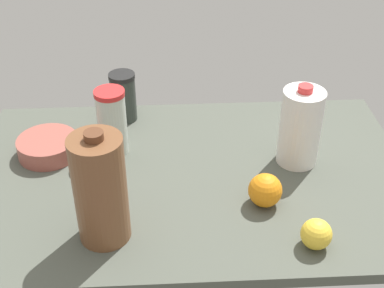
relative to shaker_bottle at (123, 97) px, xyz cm
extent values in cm
cube|color=#4C5147|center=(19.69, -29.97, -9.41)|extent=(120.00, 76.00, 3.00)
cylinder|color=#2C332D|center=(0.00, 0.00, -0.74)|extent=(7.84, 7.84, 14.33)
cylinder|color=black|center=(0.00, 0.00, 7.13)|extent=(8.07, 8.07, 1.40)
cylinder|color=white|center=(49.44, -25.08, 3.11)|extent=(11.37, 11.37, 22.03)
cylinder|color=red|center=(49.44, -25.08, 15.02)|extent=(3.98, 3.98, 1.80)
cylinder|color=silver|center=(-2.10, -17.66, 1.27)|extent=(8.24, 8.24, 18.35)
cylinder|color=red|center=(-2.10, -17.66, 11.14)|extent=(8.48, 8.48, 1.40)
cylinder|color=brown|center=(-1.99, -52.13, 5.68)|extent=(12.09, 12.09, 27.16)
cylinder|color=#59331E|center=(-1.99, -52.13, 20.16)|extent=(4.23, 4.23, 1.80)
cylinder|color=#A05247|center=(-20.86, -18.35, -5.31)|extent=(17.10, 17.10, 5.20)
sphere|color=yellow|center=(46.52, -58.44, -4.28)|extent=(7.25, 7.25, 7.25)
sphere|color=orange|center=(37.32, -43.07, -3.61)|extent=(8.60, 8.60, 8.60)
camera|label=1|loc=(13.43, -145.32, 81.60)|focal=50.00mm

